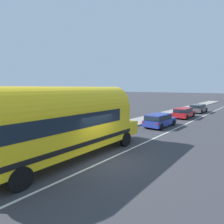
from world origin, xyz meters
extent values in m
plane|color=#38383D|center=(0.00, 0.00, 0.00)|extent=(300.00, 300.00, 0.00)
cube|color=silver|center=(0.00, 12.00, 0.00)|extent=(0.14, 80.00, 0.01)
cube|color=silver|center=(-3.55, 12.00, 0.00)|extent=(0.12, 80.00, 0.01)
cube|color=gray|center=(-4.90, 10.00, 0.07)|extent=(2.70, 90.00, 0.15)
cube|color=yellow|center=(-1.77, -1.40, 1.75)|extent=(2.59, 9.39, 2.30)
cylinder|color=yellow|center=(-1.77, -1.40, 2.90)|extent=(2.54, 9.29, 2.45)
cube|color=yellow|center=(-1.82, 3.93, 1.07)|extent=(2.27, 1.32, 0.95)
cube|color=black|center=(-1.77, -1.40, 1.10)|extent=(2.63, 9.44, 0.24)
cube|color=black|center=(-1.76, -1.70, 2.35)|extent=(2.61, 7.60, 0.76)
cube|color=black|center=(-1.81, 3.33, 2.40)|extent=(2.14, 0.12, 0.96)
cube|color=silver|center=(-1.83, 4.62, 0.95)|extent=(0.90, 0.11, 0.56)
cylinder|color=black|center=(-2.98, 2.87, 0.50)|extent=(0.27, 1.00, 1.00)
cylinder|color=black|center=(-0.64, 2.89, 0.50)|extent=(0.27, 1.00, 1.00)
cylinder|color=black|center=(-0.57, -4.48, 0.50)|extent=(0.27, 1.00, 1.00)
cube|color=navy|center=(-1.67, 10.74, 0.52)|extent=(1.87, 4.43, 0.60)
cube|color=navy|center=(-1.68, 10.27, 1.09)|extent=(1.64, 2.98, 0.55)
cube|color=black|center=(-1.68, 10.27, 1.06)|extent=(1.71, 3.02, 0.43)
cube|color=red|center=(-2.48, 8.55, 0.70)|extent=(0.20, 0.04, 0.14)
cube|color=red|center=(-0.93, 8.52, 0.70)|extent=(0.20, 0.04, 0.14)
cylinder|color=black|center=(-2.49, 12.26, 0.32)|extent=(0.21, 0.64, 0.64)
cylinder|color=black|center=(-0.78, 12.23, 0.32)|extent=(0.21, 0.64, 0.64)
cylinder|color=black|center=(-2.55, 9.26, 0.32)|extent=(0.21, 0.64, 0.64)
cylinder|color=black|center=(-0.84, 9.23, 0.32)|extent=(0.21, 0.64, 0.64)
cube|color=#A5191E|center=(-1.71, 18.40, 0.52)|extent=(1.90, 4.56, 0.60)
cube|color=#A5191E|center=(-1.70, 17.92, 1.09)|extent=(1.66, 3.11, 0.55)
cube|color=black|center=(-1.70, 17.92, 1.06)|extent=(1.72, 3.15, 0.43)
cube|color=red|center=(-2.43, 16.11, 0.70)|extent=(0.20, 0.04, 0.14)
cube|color=red|center=(-0.89, 16.15, 0.70)|extent=(0.20, 0.04, 0.14)
cylinder|color=black|center=(-2.61, 19.93, 0.32)|extent=(0.22, 0.64, 0.64)
cylinder|color=black|center=(-0.90, 19.98, 0.32)|extent=(0.22, 0.64, 0.64)
cylinder|color=black|center=(-2.53, 16.81, 0.32)|extent=(0.22, 0.64, 0.64)
cylinder|color=black|center=(-0.82, 16.86, 0.32)|extent=(0.22, 0.64, 0.64)
cube|color=#474C51|center=(-1.72, 25.53, 0.52)|extent=(1.85, 4.50, 0.60)
cube|color=#474C51|center=(-1.72, 25.06, 1.09)|extent=(1.65, 3.05, 0.55)
cube|color=black|center=(-1.72, 25.06, 1.06)|extent=(1.71, 3.09, 0.43)
cube|color=red|center=(-2.52, 23.28, 0.70)|extent=(0.20, 0.04, 0.14)
cube|color=red|center=(-0.93, 23.27, 0.70)|extent=(0.20, 0.04, 0.14)
cylinder|color=black|center=(-2.59, 27.08, 0.32)|extent=(0.20, 0.64, 0.64)
cylinder|color=black|center=(-0.84, 27.08, 0.32)|extent=(0.20, 0.64, 0.64)
cylinder|color=black|center=(-2.60, 23.99, 0.32)|extent=(0.20, 0.64, 0.64)
cylinder|color=black|center=(-0.85, 23.98, 0.32)|extent=(0.20, 0.64, 0.64)
camera|label=1|loc=(6.72, -7.74, 4.07)|focal=30.49mm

